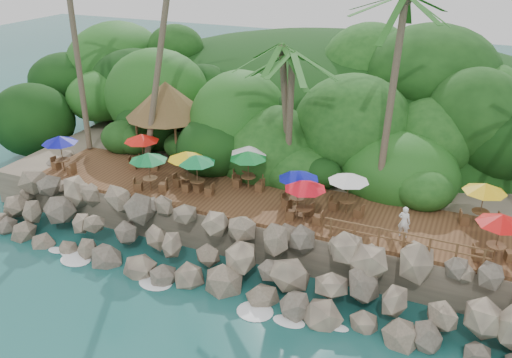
% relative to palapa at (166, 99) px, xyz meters
% --- Properties ---
extents(ground, '(140.00, 140.00, 0.00)m').
position_rel_palapa_xyz_m(ground, '(7.72, -9.87, -5.79)').
color(ground, '#19514F').
rests_on(ground, ground).
extents(land_base, '(32.00, 25.20, 2.10)m').
position_rel_palapa_xyz_m(land_base, '(7.72, 6.13, -4.74)').
color(land_base, gray).
rests_on(land_base, ground).
extents(jungle_hill, '(44.80, 28.00, 15.40)m').
position_rel_palapa_xyz_m(jungle_hill, '(7.72, 13.63, -5.79)').
color(jungle_hill, '#143811').
rests_on(jungle_hill, ground).
extents(seawall, '(29.00, 4.00, 2.30)m').
position_rel_palapa_xyz_m(seawall, '(7.72, -7.87, -4.64)').
color(seawall, gray).
rests_on(seawall, ground).
extents(terrace, '(26.00, 5.00, 0.20)m').
position_rel_palapa_xyz_m(terrace, '(7.72, -3.87, -3.59)').
color(terrace, brown).
rests_on(terrace, land_base).
extents(jungle_foliage, '(44.00, 16.00, 12.00)m').
position_rel_palapa_xyz_m(jungle_foliage, '(7.72, 5.13, -5.79)').
color(jungle_foliage, '#143811').
rests_on(jungle_foliage, ground).
extents(foam_line, '(25.20, 0.80, 0.06)m').
position_rel_palapa_xyz_m(foam_line, '(7.72, -9.57, -5.76)').
color(foam_line, white).
rests_on(foam_line, ground).
extents(palms, '(33.01, 6.55, 13.68)m').
position_rel_palapa_xyz_m(palms, '(7.78, -1.08, 6.30)').
color(palms, brown).
rests_on(palms, ground).
extents(palapa, '(5.15, 5.15, 4.60)m').
position_rel_palapa_xyz_m(palapa, '(0.00, 0.00, 0.00)').
color(palapa, brown).
rests_on(palapa, ground).
extents(dining_clusters, '(25.65, 5.12, 2.22)m').
position_rel_palapa_xyz_m(dining_clusters, '(7.67, -4.06, -1.65)').
color(dining_clusters, brown).
rests_on(dining_clusters, terrace).
extents(railing, '(7.20, 0.10, 1.00)m').
position_rel_palapa_xyz_m(railing, '(15.81, -6.22, -2.88)').
color(railing, brown).
rests_on(railing, terrace).
extents(waiter, '(0.62, 0.46, 1.56)m').
position_rel_palapa_xyz_m(waiter, '(15.57, -4.85, -2.71)').
color(waiter, white).
rests_on(waiter, terrace).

